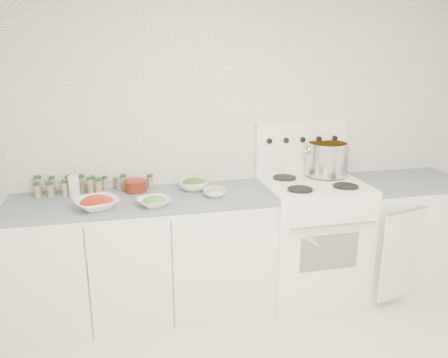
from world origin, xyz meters
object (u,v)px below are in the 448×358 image
stock_pot (327,157)px  bowl_snowpea (154,202)px  stove (310,235)px  bowl_tomato (97,203)px

stock_pot → bowl_snowpea: 1.45m
stock_pot → stove: bearing=-138.9°
stock_pot → bowl_snowpea: stock_pot is taller
stock_pot → bowl_snowpea: (-1.40, -0.34, -0.15)m
stove → bowl_tomato: (-1.60, -0.15, 0.44)m
stock_pot → bowl_tomato: (-1.77, -0.31, -0.15)m
bowl_tomato → bowl_snowpea: size_ratio=1.38×
stove → stock_pot: 0.63m
stove → stock_pot: stove is taller
stock_pot → bowl_tomato: size_ratio=0.99×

